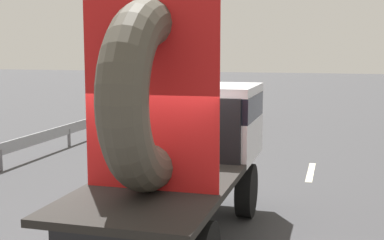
{
  "coord_description": "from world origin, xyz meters",
  "views": [
    {
      "loc": [
        2.68,
        -7.05,
        3.12
      ],
      "look_at": [
        0.28,
        1.55,
        1.88
      ],
      "focal_mm": 48.71,
      "sensor_mm": 36.0,
      "label": 1
    }
  ],
  "objects": [
    {
      "name": "flatbed_truck",
      "position": [
        0.28,
        0.96,
        1.79
      ],
      "size": [
        2.02,
        5.3,
        3.77
      ],
      "color": "black",
      "rests_on": "ground_plane"
    },
    {
      "name": "distant_sedan",
      "position": [
        -3.4,
        14.67,
        0.71
      ],
      "size": [
        1.74,
        4.07,
        1.33
      ],
      "color": "black",
      "rests_on": "ground_plane"
    },
    {
      "name": "guardrail",
      "position": [
        -5.56,
        5.97,
        0.53
      ],
      "size": [
        0.1,
        14.21,
        0.71
      ],
      "color": "gray",
      "rests_on": "ground_plane"
    },
    {
      "name": "lane_dash_left_far",
      "position": [
        -1.56,
        6.73,
        0.0
      ],
      "size": [
        0.16,
        2.62,
        0.01
      ],
      "primitive_type": "cube",
      "rotation": [
        0.0,
        0.0,
        1.57
      ],
      "color": "beige",
      "rests_on": "ground_plane"
    },
    {
      "name": "lane_dash_right_far",
      "position": [
        2.12,
        6.17,
        0.0
      ],
      "size": [
        0.16,
        2.1,
        0.01
      ],
      "primitive_type": "cube",
      "rotation": [
        0.0,
        0.0,
        1.57
      ],
      "color": "beige",
      "rests_on": "ground_plane"
    }
  ]
}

